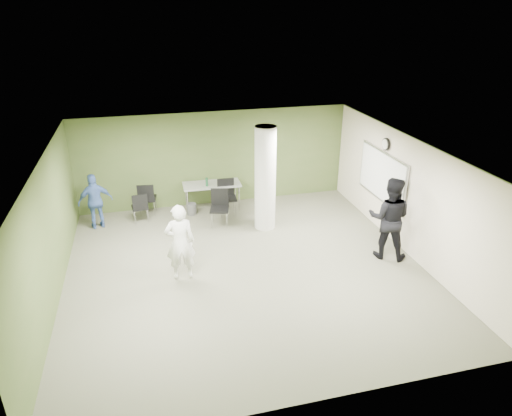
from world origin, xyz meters
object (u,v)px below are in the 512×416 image
object	(u,v)px
folding_table	(212,185)
woman_white	(180,242)
chair_back_left	(147,197)
man_black	(389,218)
man_blue	(96,201)

from	to	relation	value
folding_table	woman_white	world-z (taller)	woman_white
chair_back_left	man_black	world-z (taller)	man_black
man_black	man_blue	distance (m)	7.57
man_black	man_blue	size ratio (longest dim) A/B	1.32
woman_white	man_blue	xyz separation A→B (m)	(-1.96, 3.08, -0.12)
folding_table	man_black	world-z (taller)	man_black
woman_white	man_black	distance (m)	4.85
folding_table	man_black	size ratio (longest dim) A/B	0.83
folding_table	man_blue	xyz separation A→B (m)	(-3.21, -0.46, 0.03)
folding_table	man_black	bearing A→B (deg)	-45.26
woman_white	man_black	bearing A→B (deg)	178.89
folding_table	man_blue	size ratio (longest dim) A/B	1.10
chair_back_left	woman_white	distance (m)	3.62
man_blue	chair_back_left	bearing A→B (deg)	-172.71
woman_white	man_blue	distance (m)	3.65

